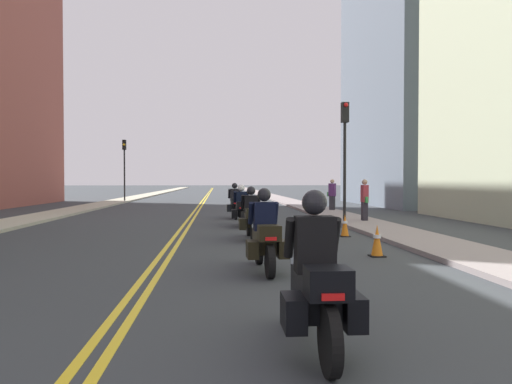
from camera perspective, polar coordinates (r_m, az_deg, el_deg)
The scene contains 18 objects.
ground_plane at distance 47.68m, azimuth -6.01°, elevation -0.74°, with size 264.00×264.00×0.00m, color #34383C.
sidewalk_left at distance 48.35m, azimuth -14.25°, elevation -0.67°, with size 2.04×144.00×0.12m, color #AAA58F.
sidewalk_right at distance 48.00m, azimuth 2.28°, elevation -0.65°, with size 2.04×144.00×0.12m, color gray.
centreline_yellow_inner at distance 47.68m, azimuth -6.16°, elevation -0.73°, with size 0.12×132.00×0.01m, color yellow.
centreline_yellow_outer at distance 47.67m, azimuth -5.87°, elevation -0.73°, with size 0.12×132.00×0.01m, color yellow.
lane_dashes_white at distance 28.73m, azimuth -1.08°, elevation -2.10°, with size 0.14×56.40×0.01m.
building_right_1 at distance 37.69m, azimuth 17.61°, elevation 17.28°, with size 6.18×14.01×24.23m.
motorcycle_0 at distance 4.98m, azimuth 7.14°, elevation -10.97°, with size 0.76×2.10×1.64m.
motorcycle_1 at distance 9.17m, azimuth 1.06°, elevation -5.47°, with size 0.78×2.12×1.60m.
motorcycle_2 at distance 14.19m, azimuth -0.56°, elevation -3.08°, with size 0.76×2.17×1.57m.
motorcycle_3 at distance 18.21m, azimuth -1.74°, elevation -2.07°, with size 0.76×2.13×1.59m.
motorcycle_4 at distance 22.03m, azimuth -2.53°, elevation -1.41°, with size 0.78×2.14×1.63m.
traffic_cone_0 at distance 11.37m, azimuth 14.15°, elevation -5.63°, with size 0.33×0.33×0.73m.
traffic_cone_1 at distance 15.17m, azimuth 10.49°, elevation -3.90°, with size 0.30×0.30×0.71m.
traffic_light_near at distance 19.72m, azimuth 10.48°, elevation 6.07°, with size 0.28×0.38×4.87m.
traffic_light_far at distance 40.33m, azimuth -15.33°, elevation 3.75°, with size 0.28×0.38×5.03m.
pedestrian_0 at distance 26.86m, azimuth 9.00°, elevation -0.36°, with size 0.46×0.44×1.81m.
pedestrian_1 at distance 19.98m, azimuth 12.75°, elevation -1.00°, with size 0.23×0.49×1.79m.
Camera 1 is at (1.21, 0.37, 1.74)m, focal length 33.76 mm.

